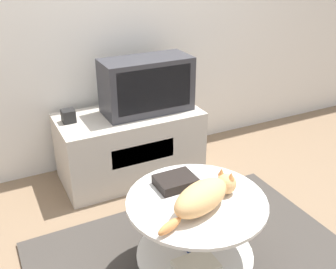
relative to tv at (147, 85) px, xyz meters
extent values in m
cube|color=beige|center=(-0.15, 0.01, -0.46)|extent=(1.06, 0.53, 0.52)
cube|color=#B7AD9E|center=(-0.15, -0.25, -0.41)|extent=(0.48, 0.01, 0.15)
cube|color=#333338|center=(0.00, 0.00, 0.00)|extent=(0.66, 0.30, 0.40)
cube|color=black|center=(0.00, -0.14, 0.01)|extent=(0.57, 0.01, 0.31)
cube|color=black|center=(-0.58, 0.06, -0.16)|extent=(0.09, 0.09, 0.09)
cylinder|color=#B7B7BC|center=(-0.24, -1.14, -0.47)|extent=(0.04, 0.04, 0.46)
cylinder|color=silver|center=(-0.24, -1.14, -0.57)|extent=(0.63, 0.63, 0.01)
cylinder|color=silver|center=(-0.24, -1.14, -0.23)|extent=(0.71, 0.71, 0.02)
cube|color=beige|center=(-0.29, -1.23, -0.55)|extent=(0.22, 0.16, 0.03)
cube|color=#2D478C|center=(-0.19, -1.06, -0.56)|extent=(0.17, 0.14, 0.02)
cube|color=black|center=(-0.27, -0.97, -0.20)|extent=(0.21, 0.16, 0.05)
ellipsoid|color=tan|center=(-0.26, -1.22, -0.15)|extent=(0.38, 0.28, 0.14)
sphere|color=tan|center=(-0.07, -1.14, -0.17)|extent=(0.11, 0.11, 0.11)
cone|color=#D18447|center=(-0.08, -1.12, -0.11)|extent=(0.04, 0.04, 0.04)
cone|color=#D18447|center=(-0.06, -1.17, -0.11)|extent=(0.04, 0.04, 0.04)
ellipsoid|color=#D18447|center=(-0.47, -1.29, -0.19)|extent=(0.15, 0.09, 0.05)
camera|label=1|loc=(-1.10, -2.53, 0.93)|focal=42.00mm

